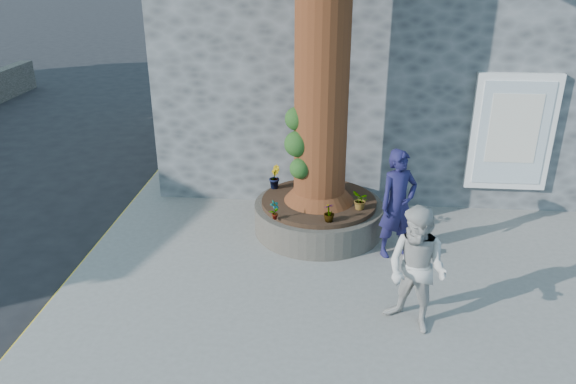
{
  "coord_description": "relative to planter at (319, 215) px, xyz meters",
  "views": [
    {
      "loc": [
        1.06,
        -7.11,
        4.83
      ],
      "look_at": [
        0.33,
        1.08,
        1.25
      ],
      "focal_mm": 35.0,
      "sensor_mm": 36.0,
      "label": 1
    }
  ],
  "objects": [
    {
      "name": "stone_shop",
      "position": [
        1.7,
        5.2,
        2.75
      ],
      "size": [
        10.3,
        8.3,
        6.3
      ],
      "color": "#444748",
      "rests_on": "ground"
    },
    {
      "name": "man",
      "position": [
        1.3,
        -0.76,
        0.62
      ],
      "size": [
        0.8,
        0.7,
        1.83
      ],
      "primitive_type": "imported",
      "rotation": [
        0.0,
        0.0,
        0.5
      ],
      "color": "#18173F",
      "rests_on": "pavement"
    },
    {
      "name": "plant_a",
      "position": [
        -0.7,
        -0.85,
        0.47
      ],
      "size": [
        0.2,
        0.21,
        0.33
      ],
      "primitive_type": "imported",
      "rotation": [
        0.0,
        0.0,
        0.88
      ],
      "color": "gray",
      "rests_on": "planter"
    },
    {
      "name": "planter",
      "position": [
        0.0,
        0.0,
        0.0
      ],
      "size": [
        2.3,
        2.3,
        0.6
      ],
      "color": "black",
      "rests_on": "pavement"
    },
    {
      "name": "ground",
      "position": [
        -0.8,
        -2.0,
        -0.41
      ],
      "size": [
        120.0,
        120.0,
        0.0
      ],
      "primitive_type": "plane",
      "color": "black",
      "rests_on": "ground"
    },
    {
      "name": "shopping_bag",
      "position": [
        1.55,
        -0.91,
        -0.15
      ],
      "size": [
        0.21,
        0.14,
        0.28
      ],
      "primitive_type": "cube",
      "rotation": [
        0.0,
        0.0,
        -0.09
      ],
      "color": "white",
      "rests_on": "pavement"
    },
    {
      "name": "plant_d",
      "position": [
        0.72,
        -0.34,
        0.48
      ],
      "size": [
        0.32,
        0.34,
        0.34
      ],
      "primitive_type": "imported",
      "rotation": [
        0.0,
        0.0,
        4.87
      ],
      "color": "gray",
      "rests_on": "planter"
    },
    {
      "name": "plant_b",
      "position": [
        -0.85,
        0.47,
        0.52
      ],
      "size": [
        0.26,
        0.26,
        0.43
      ],
      "primitive_type": "imported",
      "rotation": [
        0.0,
        0.0,
        1.68
      ],
      "color": "gray",
      "rests_on": "planter"
    },
    {
      "name": "woman",
      "position": [
        1.37,
        -2.73,
        0.58
      ],
      "size": [
        1.08,
        1.04,
        1.75
      ],
      "primitive_type": "imported",
      "rotation": [
        0.0,
        0.0,
        -0.65
      ],
      "color": "#AEACA6",
      "rests_on": "pavement"
    },
    {
      "name": "pavement",
      "position": [
        0.7,
        -1.0,
        -0.35
      ],
      "size": [
        9.0,
        8.0,
        0.12
      ],
      "primitive_type": "cube",
      "color": "slate",
      "rests_on": "ground"
    },
    {
      "name": "plant_c",
      "position": [
        0.2,
        -0.85,
        0.47
      ],
      "size": [
        0.24,
        0.24,
        0.32
      ],
      "primitive_type": "imported",
      "rotation": [
        0.0,
        0.0,
        3.62
      ],
      "color": "gray",
      "rests_on": "planter"
    },
    {
      "name": "yellow_line",
      "position": [
        -3.85,
        -1.0,
        -0.41
      ],
      "size": [
        0.1,
        30.0,
        0.01
      ],
      "primitive_type": "cube",
      "color": "yellow",
      "rests_on": "ground"
    }
  ]
}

